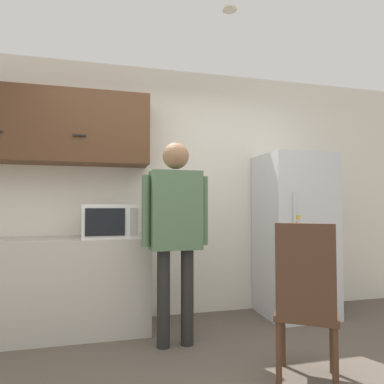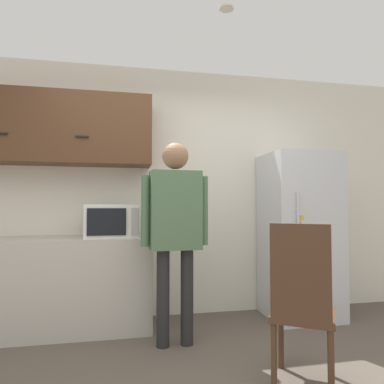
{
  "view_description": "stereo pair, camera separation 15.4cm",
  "coord_description": "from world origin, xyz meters",
  "px_view_note": "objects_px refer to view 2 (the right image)",
  "views": [
    {
      "loc": [
        -0.59,
        -1.96,
        1.18
      ],
      "look_at": [
        0.15,
        0.96,
        1.3
      ],
      "focal_mm": 32.0,
      "sensor_mm": 36.0,
      "label": 1
    },
    {
      "loc": [
        -0.44,
        -1.99,
        1.18
      ],
      "look_at": [
        0.15,
        0.96,
        1.3
      ],
      "focal_mm": 32.0,
      "sensor_mm": 36.0,
      "label": 2
    }
  ],
  "objects_px": {
    "microwave": "(112,221)",
    "chair": "(302,300)",
    "refrigerator": "(299,235)",
    "person": "(175,220)"
  },
  "relations": [
    {
      "from": "microwave",
      "to": "chair",
      "type": "bearing_deg",
      "value": -46.24
    },
    {
      "from": "microwave",
      "to": "refrigerator",
      "type": "height_order",
      "value": "refrigerator"
    },
    {
      "from": "person",
      "to": "chair",
      "type": "xyz_separation_m",
      "value": [
        0.7,
        -0.86,
        -0.49
      ]
    },
    {
      "from": "microwave",
      "to": "chair",
      "type": "relative_size",
      "value": 0.46
    },
    {
      "from": "refrigerator",
      "to": "person",
      "type": "bearing_deg",
      "value": -161.25
    },
    {
      "from": "microwave",
      "to": "person",
      "type": "height_order",
      "value": "person"
    },
    {
      "from": "person",
      "to": "refrigerator",
      "type": "height_order",
      "value": "refrigerator"
    },
    {
      "from": "person",
      "to": "chair",
      "type": "relative_size",
      "value": 1.62
    },
    {
      "from": "person",
      "to": "microwave",
      "type": "bearing_deg",
      "value": 138.52
    },
    {
      "from": "person",
      "to": "refrigerator",
      "type": "xyz_separation_m",
      "value": [
        1.43,
        0.48,
        -0.19
      ]
    }
  ]
}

